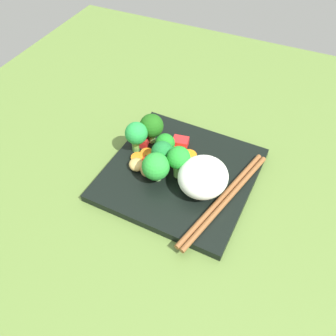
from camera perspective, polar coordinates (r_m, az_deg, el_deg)
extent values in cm
cube|color=#597634|center=(65.74, 1.90, -1.94)|extent=(110.00, 110.00, 2.00)
cube|color=black|center=(64.46, 1.94, -0.95)|extent=(26.02, 26.02, 1.41)
ellipsoid|color=white|center=(59.22, 5.58, -1.43)|extent=(10.99, 10.77, 6.10)
cylinder|color=#66A051|center=(62.09, -1.66, -1.21)|extent=(1.78, 1.78, 1.91)
sphere|color=green|center=(60.13, -1.95, 0.25)|extent=(4.75, 4.75, 4.75)
cylinder|color=#7BBD57|center=(68.59, -2.56, 5.01)|extent=(1.78, 1.72, 2.58)
sphere|color=#1B5A14|center=(66.99, -2.62, 6.69)|extent=(4.47, 4.47, 4.47)
cylinder|color=#79BE56|center=(62.27, 1.26, -0.14)|extent=(2.47, 2.39, 3.11)
sphere|color=green|center=(60.34, 1.42, 1.73)|extent=(3.98, 3.98, 3.98)
cylinder|color=#569143|center=(63.96, -1.24, 0.89)|extent=(1.78, 1.97, 2.27)
sphere|color=#1A702E|center=(62.34, -1.00, 2.40)|extent=(3.95, 3.95, 3.95)
cylinder|color=#5F904A|center=(66.64, -0.11, 2.90)|extent=(1.28, 1.43, 1.59)
sphere|color=#1D8122|center=(65.30, -0.45, 3.95)|extent=(3.58, 3.58, 3.58)
cylinder|color=#61A042|center=(66.96, -5.16, 3.61)|extent=(1.49, 1.48, 2.62)
sphere|color=green|center=(65.14, -5.04, 5.50)|extent=(4.14, 4.14, 4.14)
cylinder|color=orange|center=(65.79, -4.74, 1.53)|extent=(3.70, 3.70, 0.76)
cylinder|color=orange|center=(66.21, 3.71, 1.84)|extent=(3.77, 3.77, 0.54)
cylinder|color=orange|center=(68.50, 0.00, 3.94)|extent=(3.66, 3.66, 0.66)
cylinder|color=orange|center=(66.64, -3.37, 2.31)|extent=(3.37, 3.37, 0.67)
cylinder|color=orange|center=(66.86, 1.69, 2.55)|extent=(3.89, 3.89, 0.62)
cylinder|color=orange|center=(64.95, 1.71, 0.77)|extent=(3.42, 3.42, 0.48)
cube|color=red|center=(64.66, -3.22, 0.92)|extent=(2.09, 1.89, 1.24)
cube|color=red|center=(68.08, 2.00, 4.10)|extent=(2.71, 3.23, 1.57)
cube|color=red|center=(68.58, -4.29, 4.43)|extent=(3.31, 3.45, 1.70)
ellipsoid|color=tan|center=(63.23, 3.08, 0.55)|extent=(4.21, 4.61, 2.74)
ellipsoid|color=tan|center=(64.03, -5.00, 0.54)|extent=(3.97, 4.02, 1.78)
ellipsoid|color=tan|center=(62.59, -3.12, 0.07)|extent=(3.97, 2.97, 2.95)
ellipsoid|color=tan|center=(65.43, -1.42, 2.30)|extent=(3.40, 3.60, 2.22)
cylinder|color=brown|center=(60.03, 9.35, -5.01)|extent=(23.81, 7.03, 0.87)
cylinder|color=brown|center=(60.28, 8.59, -4.56)|extent=(23.81, 7.03, 0.87)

